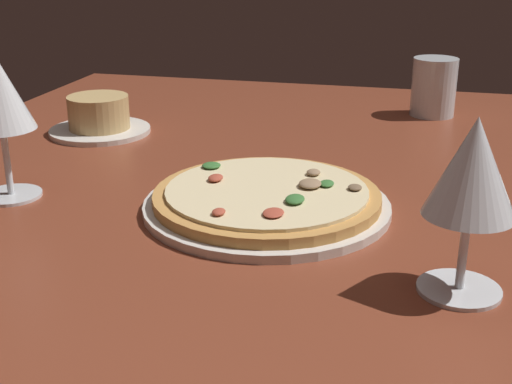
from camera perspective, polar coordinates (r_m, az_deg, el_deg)
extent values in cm
cube|color=brown|center=(75.94, -0.93, -4.11)|extent=(150.00, 110.00, 4.00)
cylinder|color=silver|center=(78.90, 0.89, -1.15)|extent=(28.25, 28.25, 1.00)
cylinder|color=#C68C47|center=(78.49, 0.89, -0.40)|extent=(25.98, 25.98, 1.20)
cylinder|color=beige|center=(78.21, 0.90, 0.14)|extent=(23.11, 23.11, 0.40)
ellipsoid|color=#387033|center=(79.45, 5.88, 0.71)|extent=(2.28, 1.65, 0.50)
ellipsoid|color=#AD4733|center=(80.76, -3.36, 1.18)|extent=(2.30, 1.69, 0.65)
ellipsoid|color=#AD4733|center=(70.87, 1.45, -1.73)|extent=(2.80, 2.19, 0.45)
ellipsoid|color=#AD4733|center=(71.07, -3.11, -1.65)|extent=(1.84, 1.36, 0.55)
ellipsoid|color=#937556|center=(82.76, 4.78, 1.64)|extent=(1.95, 1.63, 0.65)
ellipsoid|color=#387033|center=(85.34, -3.72, 2.22)|extent=(2.48, 2.29, 0.54)
ellipsoid|color=brown|center=(78.58, 8.19, 0.39)|extent=(1.89, 1.56, 0.52)
ellipsoid|color=#937556|center=(78.86, 4.50, 0.70)|extent=(3.09, 2.58, 0.74)
ellipsoid|color=#387033|center=(74.28, 3.24, -0.59)|extent=(2.86, 2.07, 0.65)
cylinder|color=silver|center=(112.34, -12.77, 4.98)|extent=(15.81, 15.81, 0.80)
cylinder|color=tan|center=(111.59, -12.89, 6.46)|extent=(9.51, 9.51, 5.18)
cylinder|color=silver|center=(64.22, 16.43, -7.73)|extent=(7.44, 7.44, 0.40)
cylinder|color=silver|center=(62.61, 16.77, -4.77)|extent=(0.80, 0.80, 6.94)
cone|color=silver|center=(59.80, 17.53, 1.99)|extent=(7.89, 7.89, 8.62)
cone|color=maroon|center=(60.47, 17.32, 0.11)|extent=(3.65, 3.65, 4.43)
cylinder|color=silver|center=(88.02, -19.57, -0.24)|extent=(7.22, 7.22, 0.40)
cylinder|color=silver|center=(86.68, -19.90, 2.37)|extent=(0.80, 0.80, 8.05)
cone|color=#5B0F19|center=(85.10, -20.40, 6.26)|extent=(3.28, 3.28, 4.14)
cylinder|color=silver|center=(123.43, 14.50, 8.41)|extent=(7.57, 7.57, 9.92)
cylinder|color=silver|center=(123.88, 14.41, 7.44)|extent=(6.97, 6.97, 5.62)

